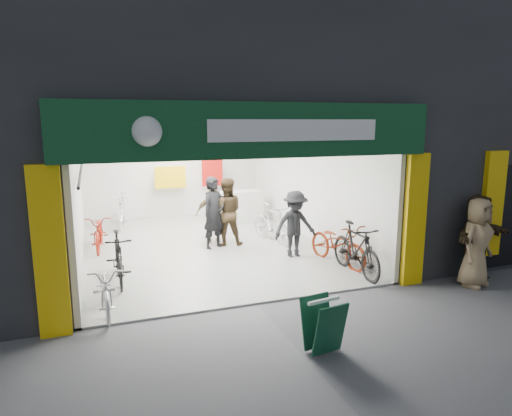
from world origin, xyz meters
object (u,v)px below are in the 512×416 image
bike_left_front (106,288)px  pedestrian_near (476,243)px  sandwich_board (323,324)px  bike_right_front (356,249)px

bike_left_front → pedestrian_near: (6.85, -1.15, 0.45)m
pedestrian_near → sandwich_board: (-4.05, -1.33, -0.46)m
sandwich_board → bike_right_front: bearing=42.0°
bike_right_front → pedestrian_near: size_ratio=1.05×
bike_right_front → pedestrian_near: 2.30m
pedestrian_near → sandwich_board: 4.28m
bike_right_front → sandwich_board: size_ratio=2.43×
pedestrian_near → bike_left_front: bearing=151.4°
pedestrian_near → sandwich_board: size_ratio=2.31×
bike_left_front → pedestrian_near: pedestrian_near is taller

